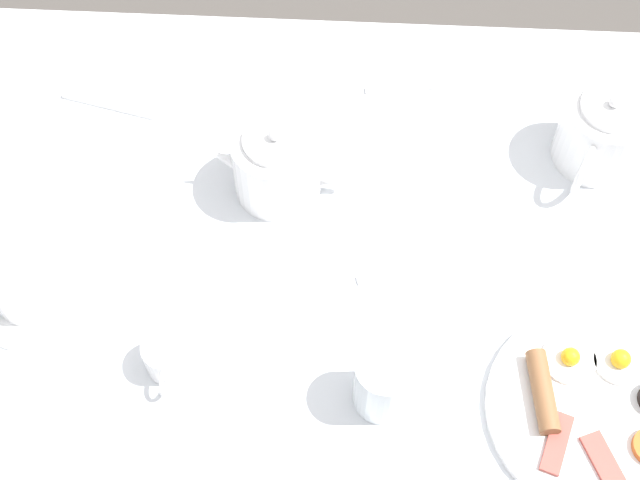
{
  "coord_description": "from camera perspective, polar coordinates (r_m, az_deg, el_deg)",
  "views": [
    {
      "loc": [
        0.66,
        0.03,
        1.81
      ],
      "look_at": [
        0.0,
        0.0,
        0.74
      ],
      "focal_mm": 50.0,
      "sensor_mm": 36.0,
      "label": 1
    }
  ],
  "objects": [
    {
      "name": "ground_plane",
      "position": [
        1.93,
        0.0,
        -11.52
      ],
      "size": [
        8.0,
        8.0,
        0.0
      ],
      "primitive_type": "plane",
      "color": "#4C4742"
    },
    {
      "name": "creamer_jug",
      "position": [
        1.19,
        -9.72,
        -7.37
      ],
      "size": [
        0.09,
        0.06,
        0.06
      ],
      "color": "white",
      "rests_on": "table"
    },
    {
      "name": "teacup_with_saucer_left",
      "position": [
        1.28,
        -18.39,
        -3.19
      ],
      "size": [
        0.15,
        0.15,
        0.07
      ],
      "color": "white",
      "rests_on": "table"
    },
    {
      "name": "knife_by_plate",
      "position": [
        1.27,
        6.85,
        -1.67
      ],
      "size": [
        0.07,
        0.2,
        0.0
      ],
      "rotation": [
        0.0,
        0.0,
        3.43
      ],
      "color": "silver",
      "rests_on": "table"
    },
    {
      "name": "teapot_near",
      "position": [
        1.39,
        17.59,
        6.57
      ],
      "size": [
        0.2,
        0.13,
        0.13
      ],
      "rotation": [
        0.0,
        0.0,
        2.68
      ],
      "color": "white",
      "rests_on": "table"
    },
    {
      "name": "teapot_far",
      "position": [
        1.29,
        -2.71,
        4.87
      ],
      "size": [
        0.13,
        0.22,
        0.13
      ],
      "rotation": [
        0.0,
        0.0,
        4.67
      ],
      "color": "white",
      "rests_on": "table"
    },
    {
      "name": "napkin_folded",
      "position": [
        1.5,
        -12.55,
        9.99
      ],
      "size": [
        0.16,
        0.18,
        0.01
      ],
      "rotation": [
        0.0,
        0.0,
        4.47
      ],
      "color": "white",
      "rests_on": "table"
    },
    {
      "name": "fork_by_plate",
      "position": [
        1.46,
        6.65,
        9.72
      ],
      "size": [
        0.04,
        0.19,
        0.0
      ],
      "rotation": [
        0.0,
        0.0,
        0.14
      ],
      "color": "silver",
      "rests_on": "table"
    },
    {
      "name": "water_glass_tall",
      "position": [
        1.13,
        4.07,
        -9.1
      ],
      "size": [
        0.08,
        0.08,
        0.1
      ],
      "color": "white",
      "rests_on": "table"
    },
    {
      "name": "breakfast_plate",
      "position": [
        1.22,
        17.29,
        -10.26
      ],
      "size": [
        0.29,
        0.29,
        0.04
      ],
      "color": "white",
      "rests_on": "table"
    },
    {
      "name": "table",
      "position": [
        1.34,
        0.0,
        -1.96
      ],
      "size": [
        0.9,
        1.15,
        0.72
      ],
      "color": "silver",
      "rests_on": "ground_plane"
    }
  ]
}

